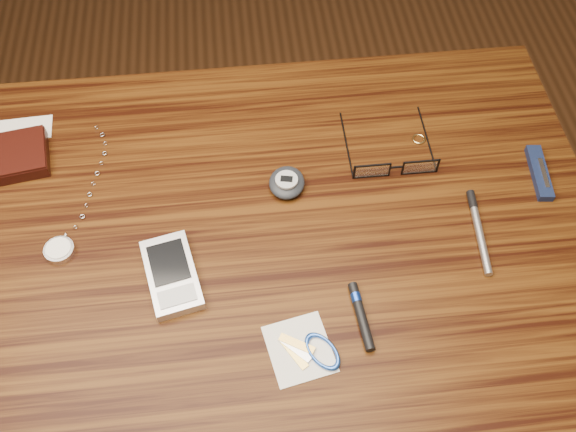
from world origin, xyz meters
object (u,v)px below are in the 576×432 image
(pocket_watch, at_px, (61,246))
(pedometer, at_px, (287,182))
(pocket_knife, at_px, (539,173))
(wallet_and_card, at_px, (11,156))
(silver_pen, at_px, (478,225))
(pda_phone, at_px, (172,274))
(notepad_keys, at_px, (311,350))
(eyeglasses, at_px, (395,165))
(desk, at_px, (263,271))

(pocket_watch, xyz_separation_m, pedometer, (0.33, 0.07, 0.01))
(pocket_watch, distance_m, pocket_knife, 0.71)
(wallet_and_card, relative_size, silver_pen, 1.03)
(pocket_knife, distance_m, silver_pen, 0.14)
(wallet_and_card, relative_size, pocket_watch, 0.57)
(pocket_watch, bearing_deg, pda_phone, -22.34)
(pedometer, relative_size, notepad_keys, 0.65)
(notepad_keys, bearing_deg, pocket_watch, 150.16)
(wallet_and_card, bearing_deg, pda_phone, -43.55)
(silver_pen, bearing_deg, wallet_and_card, 164.03)
(pocket_watch, relative_size, notepad_keys, 2.34)
(notepad_keys, bearing_deg, wallet_and_card, 139.56)
(pedometer, distance_m, notepad_keys, 0.26)
(pda_phone, bearing_deg, eyeglasses, 24.05)
(notepad_keys, bearing_deg, pedometer, 90.87)
(desk, distance_m, wallet_and_card, 0.42)
(eyeglasses, distance_m, pda_phone, 0.37)
(pocket_watch, relative_size, pda_phone, 1.92)
(silver_pen, bearing_deg, pocket_knife, 34.82)
(wallet_and_card, bearing_deg, desk, -25.68)
(desk, xyz_separation_m, eyeglasses, (0.21, 0.10, 0.12))
(pda_phone, bearing_deg, desk, 23.51)
(wallet_and_card, height_order, eyeglasses, eyeglasses)
(pocket_watch, bearing_deg, pocket_knife, 4.46)
(pda_phone, xyz_separation_m, pedometer, (0.17, 0.14, 0.00))
(pocket_watch, bearing_deg, pedometer, 12.74)
(desk, relative_size, eyeglasses, 7.39)
(wallet_and_card, bearing_deg, silver_pen, -15.97)
(pocket_watch, bearing_deg, notepad_keys, -29.84)
(wallet_and_card, distance_m, pedometer, 0.43)
(desk, distance_m, eyeglasses, 0.26)
(pocket_knife, bearing_deg, wallet_and_card, 172.00)
(desk, bearing_deg, pocket_knife, 8.54)
(wallet_and_card, relative_size, eyeglasses, 1.07)
(pda_phone, relative_size, pocket_knife, 1.30)
(pocket_watch, distance_m, pedometer, 0.33)
(pda_phone, bearing_deg, pedometer, 38.65)
(eyeglasses, bearing_deg, notepad_keys, -120.40)
(pocket_watch, xyz_separation_m, notepad_keys, (0.33, -0.19, -0.00))
(pedometer, height_order, pocket_knife, pedometer)
(eyeglasses, height_order, pedometer, eyeglasses)
(pedometer, xyz_separation_m, notepad_keys, (0.00, -0.26, -0.01))
(pocket_watch, distance_m, notepad_keys, 0.38)
(notepad_keys, xyz_separation_m, silver_pen, (0.26, 0.16, 0.00))
(eyeglasses, xyz_separation_m, pda_phone, (-0.34, -0.15, -0.00))
(pedometer, bearing_deg, silver_pen, -20.83)
(eyeglasses, relative_size, pocket_knife, 1.34)
(eyeglasses, bearing_deg, pocket_watch, -169.95)
(eyeglasses, relative_size, pedometer, 1.92)
(pocket_watch, relative_size, pocket_knife, 2.49)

